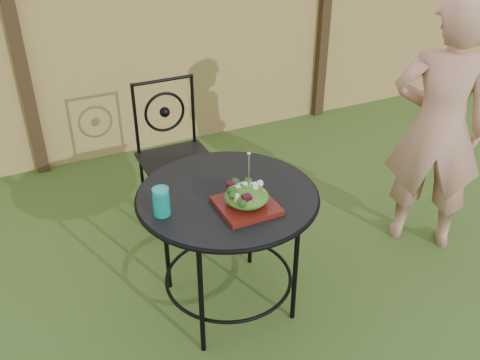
{
  "coord_description": "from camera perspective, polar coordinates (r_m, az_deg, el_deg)",
  "views": [
    {
      "loc": [
        -1.49,
        -1.93,
        2.14
      ],
      "look_at": [
        -0.48,
        0.18,
        0.75
      ],
      "focal_mm": 40.0,
      "sensor_mm": 36.0,
      "label": 1
    }
  ],
  "objects": [
    {
      "name": "fork",
      "position": [
        2.46,
        0.93,
        0.85
      ],
      "size": [
        0.01,
        0.01,
        0.18
      ],
      "primitive_type": "cylinder",
      "color": "silver",
      "rests_on": "salad"
    },
    {
      "name": "salad",
      "position": [
        2.52,
        0.7,
        -1.76
      ],
      "size": [
        0.21,
        0.21,
        0.08
      ],
      "primitive_type": "ellipsoid",
      "color": "#235614",
      "rests_on": "salad_plate"
    },
    {
      "name": "fence",
      "position": [
        4.54,
        -5.7,
        15.38
      ],
      "size": [
        8.0,
        0.12,
        1.9
      ],
      "color": "tan",
      "rests_on": "ground"
    },
    {
      "name": "patio_table",
      "position": [
        2.74,
        -1.32,
        -3.87
      ],
      "size": [
        0.92,
        0.92,
        0.72
      ],
      "color": "black",
      "rests_on": "ground"
    },
    {
      "name": "patio_chair",
      "position": [
        3.56,
        -7.0,
        3.11
      ],
      "size": [
        0.46,
        0.46,
        0.95
      ],
      "color": "black",
      "rests_on": "ground"
    },
    {
      "name": "ground",
      "position": [
        3.24,
        9.22,
        -11.08
      ],
      "size": [
        60.0,
        60.0,
        0.0
      ],
      "primitive_type": "plane",
      "color": "#244717",
      "rests_on": "ground"
    },
    {
      "name": "drinking_glass",
      "position": [
        2.5,
        -8.39,
        -2.3
      ],
      "size": [
        0.08,
        0.08,
        0.14
      ],
      "primitive_type": "cylinder",
      "color": "#0D978E",
      "rests_on": "patio_table"
    },
    {
      "name": "diner",
      "position": [
        3.38,
        20.39,
        5.15
      ],
      "size": [
        0.68,
        0.66,
        1.58
      ],
      "primitive_type": "imported",
      "rotation": [
        0.0,
        0.0,
        2.43
      ],
      "color": "tan",
      "rests_on": "ground"
    },
    {
      "name": "salad_plate",
      "position": [
        2.55,
        0.7,
        -2.75
      ],
      "size": [
        0.27,
        0.27,
        0.02
      ],
      "primitive_type": "cube",
      "color": "#431509",
      "rests_on": "patio_table"
    }
  ]
}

